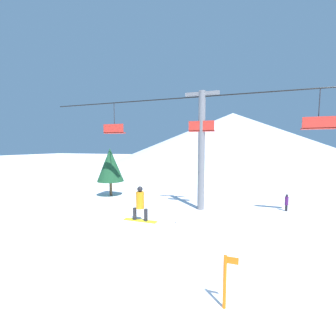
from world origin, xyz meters
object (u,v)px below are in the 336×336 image
at_px(snow_ramp, 121,258).
at_px(trail_marker, 225,280).
at_px(pine_tree_near, 110,165).
at_px(distant_skier, 287,202).
at_px(snowboarder, 140,204).

xyz_separation_m(snow_ramp, trail_marker, (3.46, -0.19, 0.01)).
bearing_deg(snow_ramp, pine_tree_near, 124.55).
relative_size(snow_ramp, pine_tree_near, 0.86).
height_order(snow_ramp, pine_tree_near, pine_tree_near).
bearing_deg(snow_ramp, distant_skier, 58.62).
xyz_separation_m(pine_tree_near, distant_skier, (14.69, -0.29, -2.23)).
distance_m(snowboarder, trail_marker, 4.11).
distance_m(snowboarder, pine_tree_near, 12.75).
bearing_deg(distant_skier, trail_marker, -106.45).
bearing_deg(snowboarder, distant_skier, 55.00).
bearing_deg(snowboarder, pine_tree_near, 128.32).
relative_size(pine_tree_near, distant_skier, 3.62).
relative_size(snowboarder, distant_skier, 1.14).
xyz_separation_m(trail_marker, distant_skier, (3.35, 11.35, -0.18)).
height_order(pine_tree_near, distant_skier, pine_tree_near).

